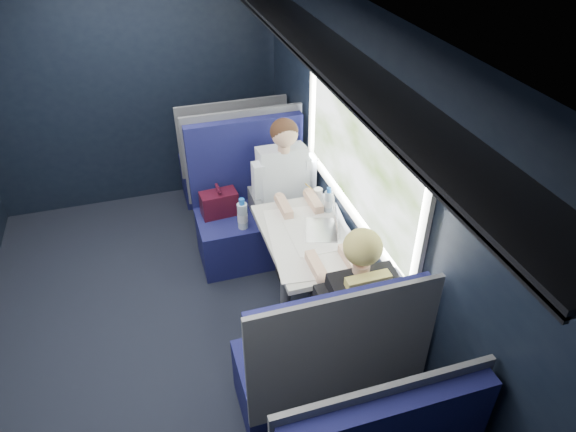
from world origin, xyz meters
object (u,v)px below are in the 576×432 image
object	(u,v)px
seat_bay_near	(252,212)
seat_bay_far	(322,368)
table	(305,245)
woman	(353,304)
seat_row_front	(231,163)
laptop	(328,223)
bottle_small	(328,201)
cup	(318,194)
man	(286,188)

from	to	relation	value
seat_bay_near	seat_bay_far	bearing A→B (deg)	-89.68
table	woman	world-z (taller)	woman
seat_bay_far	seat_row_front	world-z (taller)	seat_bay_far
seat_bay_near	woman	bearing A→B (deg)	-80.67
seat_row_front	laptop	xyz separation A→B (m)	(0.36, -1.77, 0.39)
table	laptop	xyz separation A→B (m)	(0.18, 0.03, 0.14)
seat_bay_near	laptop	bearing A→B (deg)	-66.35
table	bottle_small	distance (m)	0.40
seat_bay_near	cup	bearing A→B (deg)	-44.38
bottle_small	seat_bay_near	bearing A→B (deg)	126.45
seat_bay_far	bottle_small	xyz separation A→B (m)	(0.45, 1.13, 0.42)
seat_row_front	cup	distance (m)	1.47
table	woman	size ratio (longest dim) A/B	0.76
man	seat_row_front	bearing A→B (deg)	102.83
seat_row_front	cup	size ratio (longest dim) A/B	12.59
table	bottle_small	size ratio (longest dim) A/B	4.70
seat_row_front	man	xyz separation A→B (m)	(0.25, -1.10, 0.31)
seat_row_front	woman	bearing A→B (deg)	-84.30
table	cup	size ratio (longest dim) A/B	10.85
table	seat_row_front	world-z (taller)	seat_row_front
table	seat_bay_far	size ratio (longest dim) A/B	0.79
table	seat_bay_near	bearing A→B (deg)	102.41
seat_row_front	laptop	size ratio (longest dim) A/B	3.26
seat_bay_far	seat_row_front	xyz separation A→B (m)	(0.00, 2.67, -0.00)
seat_bay_far	man	bearing A→B (deg)	80.97
laptop	cup	distance (m)	0.42
table	man	bearing A→B (deg)	84.48
cup	seat_bay_far	bearing A→B (deg)	-108.24
laptop	bottle_small	size ratio (longest dim) A/B	1.67
table	seat_row_front	bearing A→B (deg)	95.80
seat_bay_near	man	xyz separation A→B (m)	(0.26, -0.18, 0.30)
seat_bay_far	woman	distance (m)	0.43
man	woman	bearing A→B (deg)	-90.00
cup	man	bearing A→B (deg)	125.33
seat_bay_near	woman	distance (m)	1.63
table	woman	distance (m)	0.71
laptop	bottle_small	world-z (taller)	laptop
seat_bay_near	bottle_small	xyz separation A→B (m)	(0.46, -0.62, 0.41)
woman	laptop	bearing A→B (deg)	81.48
table	laptop	size ratio (longest dim) A/B	2.81
woman	cup	bearing A→B (deg)	80.92
seat_bay_near	cup	distance (m)	0.72
laptop	cup	size ratio (longest dim) A/B	3.86
seat_bay_near	woman	size ratio (longest dim) A/B	0.95
seat_row_front	woman	distance (m)	2.54
seat_bay_far	woman	size ratio (longest dim) A/B	0.95
man	cup	distance (m)	0.32
seat_bay_far	table	bearing A→B (deg)	78.22
cup	laptop	bearing A→B (deg)	-100.08
seat_bay_near	laptop	xyz separation A→B (m)	(0.37, -0.85, 0.38)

